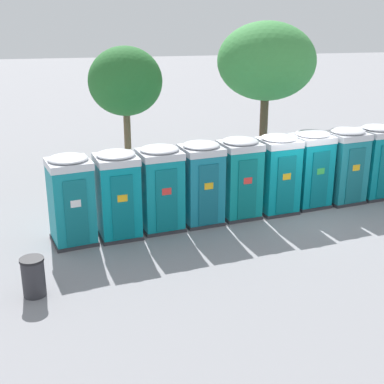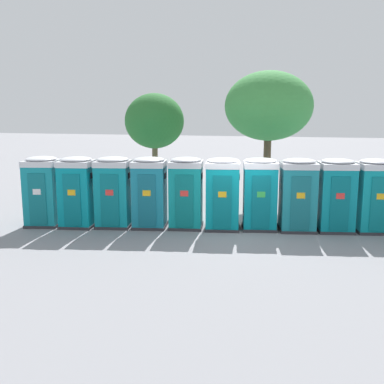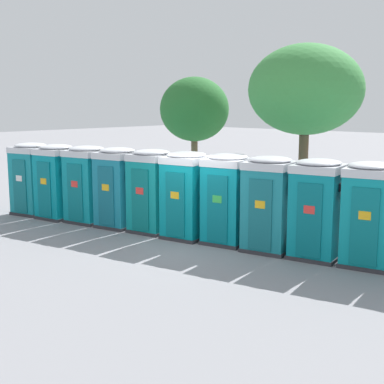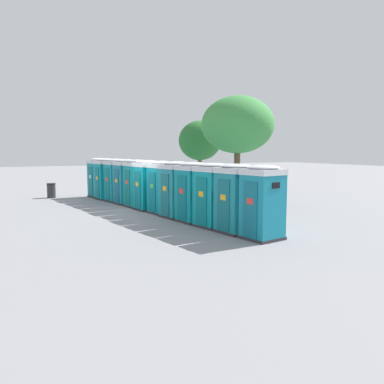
# 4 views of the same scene
# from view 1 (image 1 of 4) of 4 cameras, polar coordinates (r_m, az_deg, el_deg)

# --- Properties ---
(ground_plane) EXTENTS (120.00, 120.00, 0.00)m
(ground_plane) POSITION_cam_1_polar(r_m,az_deg,el_deg) (17.76, 11.23, -2.09)
(ground_plane) COLOR gray
(portapotty_0) EXTENTS (1.40, 1.42, 2.54)m
(portapotty_0) POSITION_cam_1_polar(r_m,az_deg,el_deg) (15.14, -12.77, -0.76)
(portapotty_0) COLOR #2D2D33
(portapotty_0) RESTS_ON ground
(portapotty_1) EXTENTS (1.34, 1.36, 2.54)m
(portapotty_1) POSITION_cam_1_polar(r_m,az_deg,el_deg) (15.33, -7.93, -0.22)
(portapotty_1) COLOR #2D2D33
(portapotty_1) RESTS_ON ground
(portapotty_2) EXTENTS (1.40, 1.38, 2.54)m
(portapotty_2) POSITION_cam_1_polar(r_m,az_deg,el_deg) (15.75, -3.41, 0.47)
(portapotty_2) COLOR #2D2D33
(portapotty_2) RESTS_ON ground
(portapotty_3) EXTENTS (1.36, 1.38, 2.54)m
(portapotty_3) POSITION_cam_1_polar(r_m,az_deg,el_deg) (16.19, 0.97, 1.02)
(portapotty_3) COLOR #2D2D33
(portapotty_3) RESTS_ON ground
(portapotty_4) EXTENTS (1.35, 1.37, 2.54)m
(portapotty_4) POSITION_cam_1_polar(r_m,az_deg,el_deg) (16.75, 5.06, 1.56)
(portapotty_4) COLOR #2D2D33
(portapotty_4) RESTS_ON ground
(portapotty_5) EXTENTS (1.37, 1.37, 2.54)m
(portapotty_5) POSITION_cam_1_polar(r_m,az_deg,el_deg) (17.29, 9.05, 1.96)
(portapotty_5) COLOR #2D2D33
(portapotty_5) RESTS_ON ground
(portapotty_6) EXTENTS (1.37, 1.38, 2.54)m
(portapotty_6) POSITION_cam_1_polar(r_m,az_deg,el_deg) (18.05, 12.48, 2.47)
(portapotty_6) COLOR #2D2D33
(portapotty_6) RESTS_ON ground
(portapotty_7) EXTENTS (1.42, 1.40, 2.54)m
(portapotty_7) POSITION_cam_1_polar(r_m,az_deg,el_deg) (18.73, 15.96, 2.78)
(portapotty_7) COLOR #2D2D33
(portapotty_7) RESTS_ON ground
(portapotty_8) EXTENTS (1.40, 1.39, 2.54)m
(portapotty_8) POSITION_cam_1_polar(r_m,az_deg,el_deg) (19.55, 18.98, 3.14)
(portapotty_8) COLOR #2D2D33
(portapotty_8) RESTS_ON ground
(street_tree_0) EXTENTS (3.80, 3.80, 5.86)m
(street_tree_0) POSITION_cam_1_polar(r_m,az_deg,el_deg) (21.35, 7.94, 13.61)
(street_tree_0) COLOR brown
(street_tree_0) RESTS_ON ground
(street_tree_1) EXTENTS (2.81, 2.81, 4.98)m
(street_tree_1) POSITION_cam_1_polar(r_m,az_deg,el_deg) (20.77, -7.12, 11.59)
(street_tree_1) COLOR brown
(street_tree_1) RESTS_ON ground
(trash_can) EXTENTS (0.56, 0.56, 0.93)m
(trash_can) POSITION_cam_1_polar(r_m,az_deg,el_deg) (12.88, -16.56, -8.66)
(trash_can) COLOR #2D2D33
(trash_can) RESTS_ON ground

